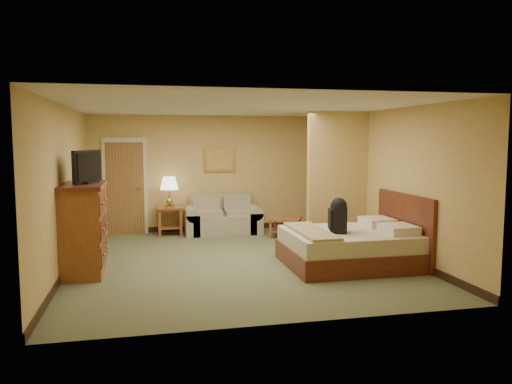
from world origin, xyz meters
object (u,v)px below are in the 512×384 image
object	(u,v)px
coffee_table	(286,223)
bed	(354,246)
loveseat	(223,221)
dresser	(83,228)

from	to	relation	value
coffee_table	bed	size ratio (longest dim) A/B	0.40
loveseat	bed	world-z (taller)	bed
bed	loveseat	bearing A→B (deg)	117.23
dresser	bed	bearing A→B (deg)	-5.97
dresser	coffee_table	bearing A→B (deg)	28.89
loveseat	bed	distance (m)	3.68
loveseat	bed	xyz separation A→B (m)	(1.68, -3.27, 0.04)
loveseat	coffee_table	xyz separation A→B (m)	(1.24, -0.69, 0.02)
dresser	loveseat	bearing A→B (deg)	47.24
dresser	bed	xyz separation A→B (m)	(4.29, -0.45, -0.39)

